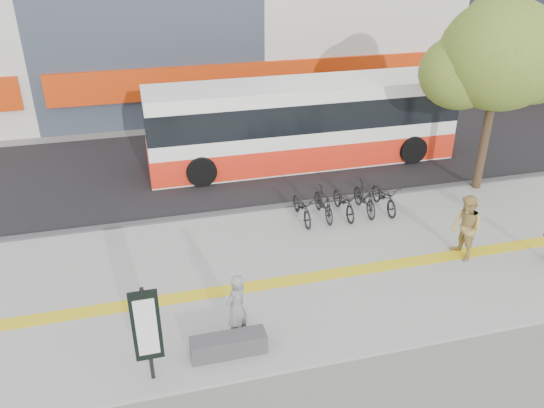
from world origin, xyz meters
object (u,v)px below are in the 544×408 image
object	(u,v)px
seated_woman	(236,308)
signboard	(147,328)
bench	(229,345)
street_tree	(497,57)
pedestrian_tan	(466,228)
bus	(303,125)

from	to	relation	value
seated_woman	signboard	bearing A→B (deg)	-17.88
seated_woman	bench	bearing A→B (deg)	18.58
bench	signboard	world-z (taller)	signboard
street_tree	pedestrian_tan	distance (m)	6.05
bench	pedestrian_tan	distance (m)	7.18
signboard	bus	world-z (taller)	bus
bus	bench	bearing A→B (deg)	-115.72
bench	bus	xyz separation A→B (m)	(4.67, 9.70, 1.20)
seated_woman	pedestrian_tan	distance (m)	6.76
signboard	street_tree	xyz separation A→B (m)	(11.38, 6.33, 3.15)
street_tree	bus	distance (m)	6.98
seated_woman	pedestrian_tan	world-z (taller)	pedestrian_tan
seated_woman	bus	bearing A→B (deg)	-154.98
pedestrian_tan	signboard	bearing A→B (deg)	-77.28
bus	seated_woman	xyz separation A→B (m)	(-4.40, -9.26, -0.60)
street_tree	seated_woman	bearing A→B (deg)	-149.58
bus	seated_woman	size ratio (longest dim) A/B	7.03
signboard	street_tree	size ratio (longest dim) A/B	0.35
bench	street_tree	xyz separation A→B (m)	(9.78, 6.02, 4.21)
street_tree	bus	xyz separation A→B (m)	(-5.11, 3.68, -3.01)
bench	pedestrian_tan	bearing A→B (deg)	17.00
bus	pedestrian_tan	xyz separation A→B (m)	(2.16, -7.61, -0.51)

